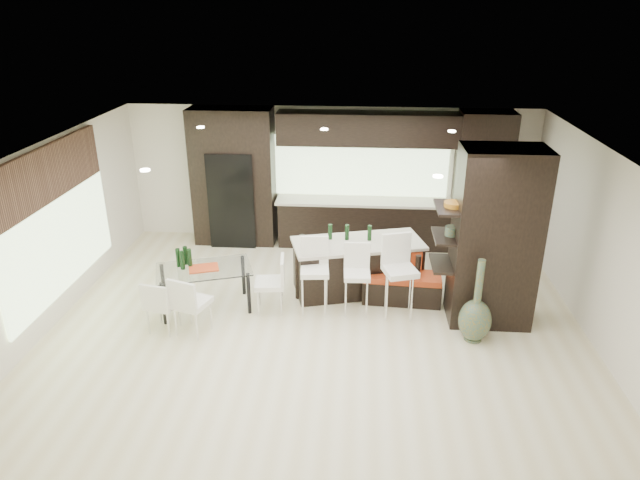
# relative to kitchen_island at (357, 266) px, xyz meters

# --- Properties ---
(ground) EXTENTS (8.00, 8.00, 0.00)m
(ground) POSITION_rel_kitchen_island_xyz_m (-0.59, -1.18, -0.44)
(ground) COLOR beige
(ground) RESTS_ON ground
(back_wall) EXTENTS (8.00, 0.02, 2.70)m
(back_wall) POSITION_rel_kitchen_island_xyz_m (-0.59, 2.32, 0.91)
(back_wall) COLOR white
(back_wall) RESTS_ON ground
(left_wall) EXTENTS (0.02, 7.00, 2.70)m
(left_wall) POSITION_rel_kitchen_island_xyz_m (-4.59, -1.18, 0.91)
(left_wall) COLOR white
(left_wall) RESTS_ON ground
(right_wall) EXTENTS (0.02, 7.00, 2.70)m
(right_wall) POSITION_rel_kitchen_island_xyz_m (3.41, -1.18, 0.91)
(right_wall) COLOR white
(right_wall) RESTS_ON ground
(ceiling) EXTENTS (8.00, 7.00, 0.02)m
(ceiling) POSITION_rel_kitchen_island_xyz_m (-0.59, -1.18, 2.26)
(ceiling) COLOR white
(ceiling) RESTS_ON ground
(window_left) EXTENTS (0.04, 3.20, 1.90)m
(window_left) POSITION_rel_kitchen_island_xyz_m (-4.55, -0.98, 0.91)
(window_left) COLOR #B2D199
(window_left) RESTS_ON left_wall
(window_back) EXTENTS (3.40, 0.04, 1.20)m
(window_back) POSITION_rel_kitchen_island_xyz_m (0.01, 2.28, 1.11)
(window_back) COLOR #B2D199
(window_back) RESTS_ON back_wall
(stone_accent) EXTENTS (0.08, 3.00, 0.80)m
(stone_accent) POSITION_rel_kitchen_island_xyz_m (-4.52, -0.98, 1.81)
(stone_accent) COLOR brown
(stone_accent) RESTS_ON left_wall
(ceiling_spots) EXTENTS (4.00, 3.00, 0.02)m
(ceiling_spots) POSITION_rel_kitchen_island_xyz_m (-0.59, -0.93, 2.24)
(ceiling_spots) COLOR white
(ceiling_spots) RESTS_ON ceiling
(back_cabinetry) EXTENTS (6.80, 0.68, 2.70)m
(back_cabinetry) POSITION_rel_kitchen_island_xyz_m (-0.09, 1.99, 0.91)
(back_cabinetry) COLOR black
(back_cabinetry) RESTS_ON ground
(refrigerator) EXTENTS (0.90, 0.68, 1.90)m
(refrigerator) POSITION_rel_kitchen_island_xyz_m (-2.49, 1.94, 0.51)
(refrigerator) COLOR black
(refrigerator) RESTS_ON ground
(partition_column) EXTENTS (1.20, 0.80, 2.70)m
(partition_column) POSITION_rel_kitchen_island_xyz_m (2.01, -0.78, 0.91)
(partition_column) COLOR black
(partition_column) RESTS_ON ground
(kitchen_island) EXTENTS (2.29, 1.44, 0.89)m
(kitchen_island) POSITION_rel_kitchen_island_xyz_m (0.00, 0.00, 0.00)
(kitchen_island) COLOR black
(kitchen_island) RESTS_ON ground
(stool_left) EXTENTS (0.47, 0.47, 0.98)m
(stool_left) POSITION_rel_kitchen_island_xyz_m (-0.65, -0.77, 0.05)
(stool_left) COLOR white
(stool_left) RESTS_ON ground
(stool_mid) EXTENTS (0.42, 0.42, 0.91)m
(stool_mid) POSITION_rel_kitchen_island_xyz_m (0.00, -0.76, 0.01)
(stool_mid) COLOR white
(stool_mid) RESTS_ON ground
(stool_right) EXTENTS (0.59, 0.59, 1.06)m
(stool_right) POSITION_rel_kitchen_island_xyz_m (0.65, -0.79, 0.08)
(stool_right) COLOR white
(stool_right) RESTS_ON ground
(bench) EXTENTS (1.29, 0.56, 0.48)m
(bench) POSITION_rel_kitchen_island_xyz_m (0.73, -0.33, -0.20)
(bench) COLOR black
(bench) RESTS_ON ground
(floor_vase) EXTENTS (0.57, 0.57, 1.28)m
(floor_vase) POSITION_rel_kitchen_island_xyz_m (1.71, -1.41, 0.20)
(floor_vase) COLOR #46553C
(floor_vase) RESTS_ON ground
(dining_table) EXTENTS (1.64, 1.24, 0.70)m
(dining_table) POSITION_rel_kitchen_island_xyz_m (-2.39, -0.80, -0.09)
(dining_table) COLOR white
(dining_table) RESTS_ON ground
(chair_near) EXTENTS (0.60, 0.60, 0.87)m
(chair_near) POSITION_rel_kitchen_island_xyz_m (-2.39, -1.52, -0.01)
(chair_near) COLOR white
(chair_near) RESTS_ON ground
(chair_far) EXTENTS (0.49, 0.49, 0.77)m
(chair_far) POSITION_rel_kitchen_island_xyz_m (-2.85, -1.50, -0.06)
(chair_far) COLOR white
(chair_far) RESTS_ON ground
(chair_end) EXTENTS (0.50, 0.50, 0.84)m
(chair_end) POSITION_rel_kitchen_island_xyz_m (-1.36, -0.80, -0.02)
(chair_end) COLOR white
(chair_end) RESTS_ON ground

